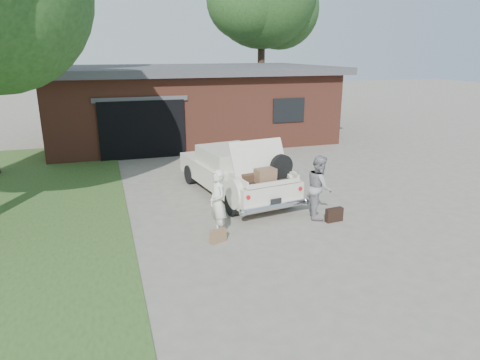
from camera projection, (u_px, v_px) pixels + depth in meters
name	position (u px, v px, depth m)	size (l,w,h in m)	color
ground	(248.00, 234.00, 9.65)	(90.00, 90.00, 0.00)	gray
grass_strip	(3.00, 214.00, 10.77)	(6.00, 16.00, 0.02)	#2D4C1E
house	(189.00, 102.00, 19.91)	(12.80, 7.80, 3.30)	brown
sedan	(235.00, 172.00, 12.14)	(2.45, 4.79, 1.81)	beige
woman_left	(218.00, 203.00, 9.40)	(0.55, 0.36, 1.51)	white
woman_right	(319.00, 187.00, 10.44)	(0.76, 0.59, 1.56)	gray
suitcase_left	(218.00, 236.00, 9.20)	(0.38, 0.12, 0.29)	olive
suitcase_right	(334.00, 215.00, 10.31)	(0.44, 0.14, 0.34)	black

